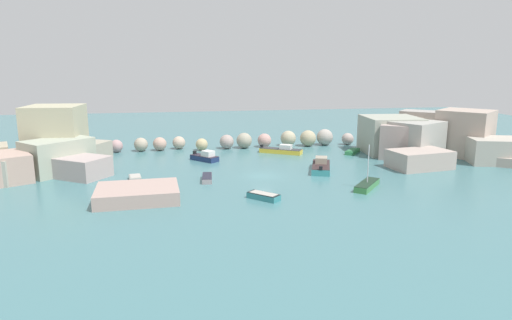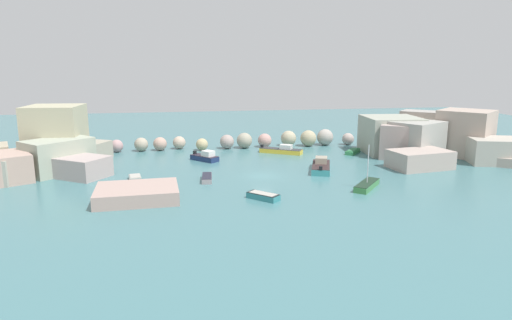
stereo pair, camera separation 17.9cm
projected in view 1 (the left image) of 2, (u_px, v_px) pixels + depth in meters
The scene contains 13 objects.
cove_water at pixel (263, 176), 56.27m from camera, with size 160.00×160.00×0.00m, color #437379.
cliff_headland_left at pixel (41, 152), 58.30m from camera, with size 20.18×20.59×8.28m.
cliff_headland_right at pixel (426, 138), 69.01m from camera, with size 24.55×23.82×6.98m.
rock_breakwater at pixel (251, 140), 75.06m from camera, with size 40.79×3.99×2.79m.
stone_dock at pixel (138, 193), 46.10m from camera, with size 8.29×6.38×1.40m, color tan.
moored_boat_0 at pixel (135, 178), 54.07m from camera, with size 1.74×2.70×0.57m.
moored_boat_1 at pixel (205, 157), 64.90m from camera, with size 4.13×4.38×1.55m.
moored_boat_2 at pixel (367, 185), 50.60m from camera, with size 4.51×4.99×4.99m.
moored_boat_3 at pixel (352, 151), 70.43m from camera, with size 3.48×3.83×0.63m.
moored_boat_4 at pixel (321, 166), 59.07m from camera, with size 4.28×6.86×1.63m.
moored_boat_5 at pixel (207, 178), 53.86m from camera, with size 1.41×3.72×0.65m.
moored_boat_6 at pixel (264, 196), 46.43m from camera, with size 3.37×3.40×0.66m.
moored_boat_7 at pixel (281, 150), 70.42m from camera, with size 6.61×5.02×1.42m.
Camera 1 is at (-10.38, -53.62, 13.75)m, focal length 31.41 mm.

